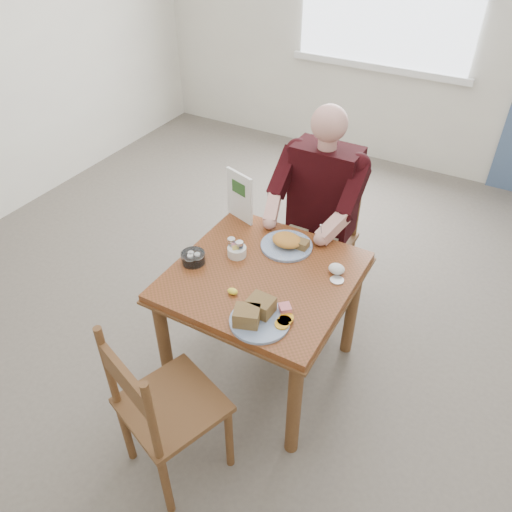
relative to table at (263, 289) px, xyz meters
The scene contains 15 objects.
floor 0.64m from the table, ahead, with size 6.00×6.00×0.00m, color #5E564C.
wall_back 3.10m from the table, 90.00° to the left, with size 5.50×5.50×0.00m, color beige.
lemon_wedge 0.25m from the table, 103.97° to the right, with size 0.06×0.04×0.03m, color yellow.
napkin 0.40m from the table, 29.48° to the left, with size 0.08×0.07×0.05m, color white.
metal_dish 0.40m from the table, 19.90° to the left, with size 0.07×0.07×0.01m, color silver.
table is the anchor object (origin of this frame).
chair_far 0.81m from the table, 90.00° to the left, with size 0.42×0.42×0.95m.
chair_near 0.79m from the table, 96.42° to the right, with size 0.54×0.54×0.95m.
diner 0.73m from the table, 90.00° to the left, with size 0.53×0.56×1.39m.
near_plate 0.37m from the table, 64.88° to the right, with size 0.33×0.33×0.09m.
far_plate 0.30m from the table, 87.25° to the left, with size 0.29×0.29×0.08m.
caddy 0.25m from the table, 162.36° to the left, with size 0.12×0.12×0.08m.
shakers 0.27m from the table, 161.19° to the left, with size 0.10×0.05×0.09m.
creamer 0.40m from the table, 164.31° to the right, with size 0.15×0.15×0.06m.
menu 0.59m from the table, 133.73° to the left, with size 0.20×0.08×0.30m.
Camera 1 is at (0.94, -1.73, 2.41)m, focal length 35.00 mm.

